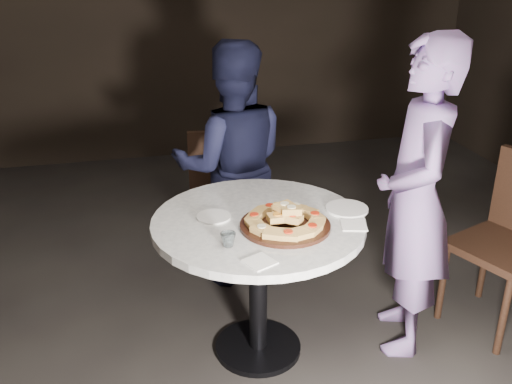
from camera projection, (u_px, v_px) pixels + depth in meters
floor at (285, 355)px, 3.19m from camera, size 7.00×7.00×0.00m
table at (258, 245)px, 2.97m from camera, size 1.33×1.33×0.82m
serving_board at (285, 225)px, 2.82m from camera, size 0.56×0.56×0.02m
focaccia_pile at (285, 218)px, 2.81m from camera, size 0.40×0.41×0.11m
plate_left at (214, 217)px, 2.92m from camera, size 0.20×0.20×0.01m
plate_right at (347, 209)px, 3.01m from camera, size 0.23×0.23×0.01m
water_glass at (228, 240)px, 2.64m from camera, size 0.09×0.09×0.07m
napkin_near at (260, 262)px, 2.51m from camera, size 0.16×0.16×0.01m
napkin_far at (354, 225)px, 2.84m from camera, size 0.15×0.15×0.01m
chair_far at (219, 178)px, 4.17m from camera, size 0.49×0.51×0.94m
diner_navy at (232, 166)px, 3.68m from camera, size 0.85×0.70×1.60m
diner_teal at (415, 201)px, 3.00m from camera, size 0.59×0.73×1.74m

